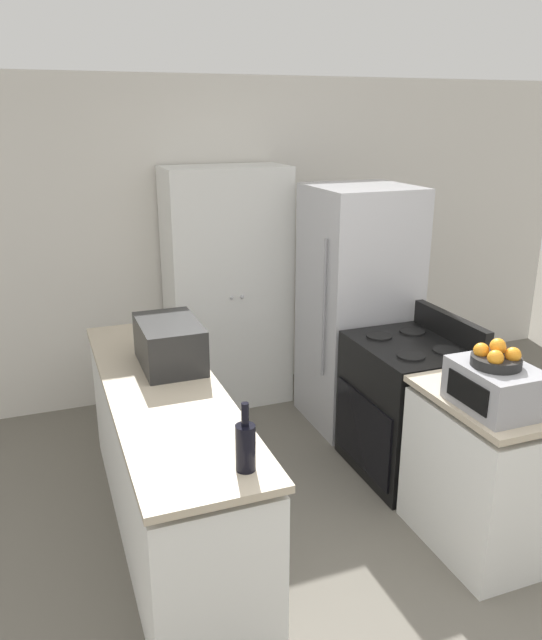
# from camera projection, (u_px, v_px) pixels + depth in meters

# --- Properties ---
(wall_back) EXTENTS (7.00, 0.06, 2.60)m
(wall_back) POSITION_uv_depth(u_px,v_px,m) (211.00, 242.00, 5.17)
(wall_back) COLOR silver
(wall_back) RESTS_ON ground_plane
(counter_left) EXTENTS (0.60, 2.26, 0.91)m
(counter_left) POSITION_uv_depth(u_px,v_px,m) (168.00, 462.00, 3.52)
(counter_left) COLOR silver
(counter_left) RESTS_ON ground_plane
(counter_right) EXTENTS (0.60, 0.79, 0.91)m
(counter_right) POSITION_uv_depth(u_px,v_px,m) (485.00, 474.00, 3.41)
(counter_right) COLOR silver
(counter_right) RESTS_ON ground_plane
(pantry_cabinet) EXTENTS (0.96, 0.53, 1.93)m
(pantry_cabinet) POSITION_uv_depth(u_px,v_px,m) (227.00, 289.00, 5.03)
(pantry_cabinet) COLOR silver
(pantry_cabinet) RESTS_ON ground_plane
(stove) EXTENTS (0.66, 0.79, 1.07)m
(stove) POSITION_uv_depth(u_px,v_px,m) (407.00, 407.00, 4.13)
(stove) COLOR black
(stove) RESTS_ON ground_plane
(refrigerator) EXTENTS (0.74, 0.72, 1.82)m
(refrigerator) POSITION_uv_depth(u_px,v_px,m) (357.00, 308.00, 4.70)
(refrigerator) COLOR #B7B7BC
(refrigerator) RESTS_ON ground_plane
(microwave) EXTENTS (0.34, 0.52, 0.27)m
(microwave) POSITION_uv_depth(u_px,v_px,m) (170.00, 344.00, 3.61)
(microwave) COLOR black
(microwave) RESTS_ON counter_left
(wine_bottle) EXTENTS (0.08, 0.08, 0.30)m
(wine_bottle) POSITION_uv_depth(u_px,v_px,m) (245.00, 446.00, 2.54)
(wine_bottle) COLOR black
(wine_bottle) RESTS_ON counter_left
(toaster_oven) EXTENTS (0.34, 0.43, 0.23)m
(toaster_oven) POSITION_uv_depth(u_px,v_px,m) (495.00, 387.00, 3.08)
(toaster_oven) COLOR #939399
(toaster_oven) RESTS_ON counter_right
(fruit_bowl) EXTENTS (0.24, 0.24, 0.14)m
(fruit_bowl) POSITION_uv_depth(u_px,v_px,m) (497.00, 357.00, 3.04)
(fruit_bowl) COLOR black
(fruit_bowl) RESTS_ON toaster_oven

